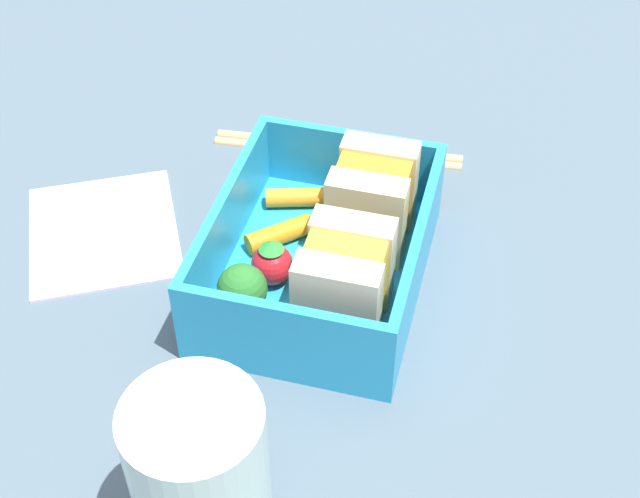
# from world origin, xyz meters

# --- Properties ---
(ground_plane) EXTENTS (1.20, 1.20, 0.02)m
(ground_plane) POSITION_xyz_m (0.00, 0.00, -0.01)
(ground_plane) COLOR #495B67
(bento_tray) EXTENTS (0.16, 0.12, 0.01)m
(bento_tray) POSITION_xyz_m (0.00, 0.00, 0.01)
(bento_tray) COLOR #2494C7
(bento_tray) RESTS_ON ground_plane
(bento_rim) EXTENTS (0.16, 0.12, 0.05)m
(bento_rim) POSITION_xyz_m (0.00, 0.00, 0.04)
(bento_rim) COLOR #2494C7
(bento_rim) RESTS_ON bento_tray
(sandwich_left) EXTENTS (0.06, 0.05, 0.06)m
(sandwich_left) POSITION_xyz_m (-0.04, 0.02, 0.04)
(sandwich_left) COLOR beige
(sandwich_left) RESTS_ON bento_tray
(sandwich_center_left) EXTENTS (0.06, 0.05, 0.06)m
(sandwich_center_left) POSITION_xyz_m (0.04, 0.02, 0.04)
(sandwich_center_left) COLOR beige
(sandwich_center_left) RESTS_ON bento_tray
(carrot_stick_left) EXTENTS (0.03, 0.05, 0.01)m
(carrot_stick_left) POSITION_xyz_m (-0.05, -0.02, 0.02)
(carrot_stick_left) COLOR orange
(carrot_stick_left) RESTS_ON bento_tray
(carrot_stick_far_left) EXTENTS (0.04, 0.04, 0.01)m
(carrot_stick_far_left) POSITION_xyz_m (-0.02, -0.03, 0.02)
(carrot_stick_far_left) COLOR orange
(carrot_stick_far_left) RESTS_ON bento_tray
(strawberry_far_left) EXTENTS (0.03, 0.03, 0.03)m
(strawberry_far_left) POSITION_xyz_m (0.02, -0.02, 0.03)
(strawberry_far_left) COLOR red
(strawberry_far_left) RESTS_ON bento_tray
(broccoli_floret) EXTENTS (0.03, 0.03, 0.04)m
(broccoli_floret) POSITION_xyz_m (0.05, -0.03, 0.04)
(broccoli_floret) COLOR #8AC066
(broccoli_floret) RESTS_ON bento_tray
(chopstick_pair) EXTENTS (0.03, 0.18, 0.01)m
(chopstick_pair) POSITION_xyz_m (-0.13, -0.02, 0.00)
(chopstick_pair) COLOR tan
(chopstick_pair) RESTS_ON ground_plane
(drinking_glass) EXTENTS (0.06, 0.06, 0.10)m
(drinking_glass) POSITION_xyz_m (0.18, -0.01, 0.05)
(drinking_glass) COLOR silver
(drinking_glass) RESTS_ON ground_plane
(folded_napkin) EXTENTS (0.14, 0.14, 0.00)m
(folded_napkin) POSITION_xyz_m (-0.01, -0.15, 0.00)
(folded_napkin) COLOR silver
(folded_napkin) RESTS_ON ground_plane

